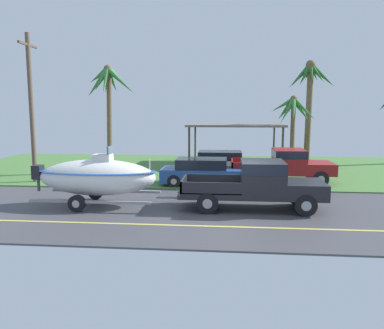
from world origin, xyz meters
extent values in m
cube|color=#424247|center=(0.00, 0.00, -0.03)|extent=(36.00, 8.00, 0.06)
cube|color=#477538|center=(0.00, 11.00, 0.00)|extent=(36.00, 14.00, 0.11)
cube|color=#DBCC4C|center=(0.00, -1.80, 0.00)|extent=(34.20, 0.12, 0.01)
cube|color=black|center=(0.95, 0.62, 0.63)|extent=(5.41, 1.92, 0.22)
cube|color=black|center=(2.90, 0.62, 0.93)|extent=(1.52, 1.92, 0.38)
cube|color=black|center=(1.33, 0.62, 1.31)|extent=(1.62, 1.92, 1.14)
cube|color=black|center=(1.33, 0.62, 1.65)|extent=(1.64, 1.94, 0.38)
cube|color=black|center=(-0.62, 0.62, 0.76)|extent=(2.27, 1.92, 0.04)
cube|color=black|center=(-0.62, 1.54, 0.96)|extent=(2.27, 0.08, 0.45)
cube|color=black|center=(-0.62, -0.30, 0.96)|extent=(2.27, 0.08, 0.45)
cube|color=black|center=(-1.71, 0.62, 0.96)|extent=(0.08, 1.92, 0.45)
cube|color=#333338|center=(-1.81, 0.62, 0.57)|extent=(0.12, 1.73, 0.16)
sphere|color=#B2B2B7|center=(-1.93, 0.62, 0.62)|extent=(0.10, 0.10, 0.10)
cylinder|color=black|center=(2.82, 1.47, 0.40)|extent=(0.80, 0.28, 0.80)
cylinder|color=#9E9EA3|center=(2.82, 1.47, 0.40)|extent=(0.36, 0.29, 0.36)
cylinder|color=black|center=(2.82, -0.23, 0.40)|extent=(0.80, 0.28, 0.80)
cylinder|color=#9E9EA3|center=(2.82, -0.23, 0.40)|extent=(0.36, 0.29, 0.36)
cylinder|color=black|center=(-0.73, 1.47, 0.40)|extent=(0.80, 0.28, 0.80)
cylinder|color=#9E9EA3|center=(-0.73, 1.47, 0.40)|extent=(0.36, 0.29, 0.36)
cylinder|color=black|center=(-0.73, -0.23, 0.40)|extent=(0.80, 0.28, 0.80)
cylinder|color=#9E9EA3|center=(-0.73, -0.23, 0.40)|extent=(0.36, 0.29, 0.36)
cube|color=gray|center=(-2.38, 0.62, 0.38)|extent=(0.90, 0.10, 0.08)
cube|color=gray|center=(-5.20, 1.61, 0.38)|extent=(4.73, 0.12, 0.10)
cube|color=gray|center=(-5.20, -0.36, 0.38)|extent=(4.73, 0.12, 0.10)
cylinder|color=black|center=(-5.67, 1.67, 0.32)|extent=(0.64, 0.22, 0.64)
cylinder|color=#9E9EA3|center=(-5.67, 1.67, 0.32)|extent=(0.29, 0.23, 0.29)
cylinder|color=black|center=(-5.67, -0.42, 0.32)|extent=(0.64, 0.22, 0.64)
cylinder|color=#9E9EA3|center=(-5.67, -0.42, 0.32)|extent=(0.29, 0.23, 0.29)
ellipsoid|color=white|center=(-5.20, 0.62, 1.15)|extent=(4.73, 1.88, 1.43)
ellipsoid|color=#1E4CA5|center=(-5.20, 0.62, 1.40)|extent=(4.83, 1.92, 0.12)
cube|color=silver|center=(-4.96, 0.62, 1.76)|extent=(0.70, 0.60, 0.65)
cube|color=slate|center=(-4.66, 0.62, 2.23)|extent=(0.06, 0.56, 0.36)
cube|color=black|center=(-7.68, 0.62, 1.33)|extent=(0.36, 0.44, 0.56)
cylinder|color=#4C4C51|center=(-7.68, 0.62, 0.93)|extent=(0.12, 0.12, 0.79)
cylinder|color=silver|center=(-3.07, 0.62, 1.68)|extent=(0.04, 0.04, 0.50)
cube|color=maroon|center=(2.83, 6.32, 0.63)|extent=(5.28, 2.08, 0.22)
cube|color=maroon|center=(4.73, 6.32, 0.93)|extent=(1.48, 2.08, 0.38)
cube|color=maroon|center=(3.20, 6.32, 1.27)|extent=(1.58, 2.08, 1.06)
cube|color=black|center=(3.20, 6.32, 1.57)|extent=(1.60, 2.10, 0.38)
cube|color=#621111|center=(1.30, 6.32, 0.76)|extent=(2.22, 2.08, 0.04)
cube|color=maroon|center=(1.30, 7.32, 0.96)|extent=(2.22, 0.08, 0.45)
cube|color=maroon|center=(1.30, 5.32, 0.96)|extent=(2.22, 0.08, 0.45)
cube|color=maroon|center=(0.23, 6.32, 0.96)|extent=(0.08, 2.08, 0.45)
cube|color=#333338|center=(0.13, 6.32, 0.57)|extent=(0.12, 1.88, 0.16)
sphere|color=#B2B2B7|center=(0.01, 6.32, 0.62)|extent=(0.10, 0.10, 0.10)
cylinder|color=black|center=(4.65, 7.25, 0.40)|extent=(0.80, 0.28, 0.80)
cylinder|color=#9E9EA3|center=(4.65, 7.25, 0.40)|extent=(0.36, 0.29, 0.36)
cylinder|color=black|center=(4.65, 5.39, 0.40)|extent=(0.80, 0.28, 0.80)
cylinder|color=#9E9EA3|center=(4.65, 5.39, 0.40)|extent=(0.36, 0.29, 0.36)
cylinder|color=black|center=(1.19, 7.25, 0.40)|extent=(0.80, 0.28, 0.80)
cylinder|color=#9E9EA3|center=(1.19, 7.25, 0.40)|extent=(0.36, 0.29, 0.36)
cylinder|color=black|center=(1.19, 5.39, 0.40)|extent=(0.80, 0.28, 0.80)
cylinder|color=#9E9EA3|center=(1.19, 5.39, 0.40)|extent=(0.36, 0.29, 0.36)
cube|color=#234C89|center=(-1.11, 5.24, 0.53)|extent=(4.54, 1.80, 0.70)
cube|color=black|center=(-1.33, 5.24, 1.13)|extent=(2.54, 1.65, 0.50)
cylinder|color=black|center=(0.44, 6.05, 0.33)|extent=(0.66, 0.22, 0.66)
cylinder|color=#9E9EA3|center=(0.44, 6.05, 0.33)|extent=(0.30, 0.23, 0.30)
cylinder|color=black|center=(0.44, 4.43, 0.33)|extent=(0.66, 0.22, 0.66)
cylinder|color=#9E9EA3|center=(0.44, 4.43, 0.33)|extent=(0.30, 0.23, 0.30)
cylinder|color=black|center=(-2.65, 6.05, 0.33)|extent=(0.66, 0.22, 0.66)
cylinder|color=#9E9EA3|center=(-2.65, 6.05, 0.33)|extent=(0.30, 0.23, 0.30)
cylinder|color=black|center=(-2.65, 4.43, 0.33)|extent=(0.66, 0.22, 0.66)
cylinder|color=#9E9EA3|center=(-2.65, 4.43, 0.33)|extent=(0.30, 0.23, 0.30)
cube|color=beige|center=(-0.25, 8.93, 0.53)|extent=(4.62, 1.79, 0.70)
cube|color=black|center=(-0.48, 8.93, 1.13)|extent=(2.58, 1.64, 0.50)
cylinder|color=black|center=(1.32, 9.74, 0.33)|extent=(0.66, 0.22, 0.66)
cylinder|color=#9E9EA3|center=(1.32, 9.74, 0.33)|extent=(0.30, 0.23, 0.30)
cylinder|color=black|center=(1.32, 8.13, 0.33)|extent=(0.66, 0.22, 0.66)
cylinder|color=#9E9EA3|center=(1.32, 8.13, 0.33)|extent=(0.30, 0.23, 0.30)
cylinder|color=black|center=(-1.81, 9.74, 0.33)|extent=(0.66, 0.22, 0.66)
cylinder|color=#9E9EA3|center=(-1.81, 9.74, 0.33)|extent=(0.30, 0.23, 0.30)
cylinder|color=black|center=(-1.81, 8.13, 0.33)|extent=(0.66, 0.22, 0.66)
cylinder|color=#9E9EA3|center=(-1.81, 8.13, 0.33)|extent=(0.30, 0.23, 0.30)
cylinder|color=#4C4238|center=(3.45, 15.17, 1.38)|extent=(0.14, 0.14, 2.76)
cylinder|color=#4C4238|center=(3.45, 10.54, 1.38)|extent=(0.14, 0.14, 2.76)
cylinder|color=#4C4238|center=(-2.51, 15.17, 1.38)|extent=(0.14, 0.14, 2.76)
cylinder|color=#4C4238|center=(-2.51, 10.54, 1.38)|extent=(0.14, 0.14, 2.76)
cube|color=#6B665B|center=(0.47, 12.85, 2.83)|extent=(6.47, 5.14, 0.14)
cylinder|color=brown|center=(4.06, 10.65, 2.27)|extent=(0.28, 0.36, 4.54)
cone|color=#387A38|center=(4.54, 10.67, 3.85)|extent=(1.31, 0.44, 1.61)
cone|color=#387A38|center=(4.53, 11.04, 4.07)|extent=(1.29, 1.15, 1.18)
cone|color=#387A38|center=(4.02, 11.29, 4.12)|extent=(0.43, 1.47, 1.11)
cone|color=#387A38|center=(3.65, 11.07, 3.88)|extent=(1.36, 1.37, 1.60)
cone|color=#387A38|center=(3.36, 10.61, 4.14)|extent=(1.57, 0.40, 1.06)
cone|color=#387A38|center=(3.59, 10.10, 3.76)|extent=(1.34, 1.50, 1.77)
cone|color=#387A38|center=(3.96, 9.96, 3.92)|extent=(0.56, 1.66, 1.49)
cone|color=#387A38|center=(4.62, 10.16, 3.91)|extent=(1.51, 1.39, 1.51)
sphere|color=brown|center=(4.06, 10.65, 4.53)|extent=(0.45, 0.45, 0.45)
cylinder|color=brown|center=(-7.21, 8.74, 3.14)|extent=(0.31, 0.72, 6.29)
cone|color=#387A38|center=(-6.44, 8.79, 5.55)|extent=(1.82, 0.49, 1.73)
cone|color=#387A38|center=(-6.72, 9.29, 5.73)|extent=(1.44, 1.56, 1.43)
cone|color=#387A38|center=(-7.20, 9.57, 5.66)|extent=(0.44, 1.91, 1.59)
cone|color=#387A38|center=(-7.46, 9.24, 5.60)|extent=(0.94, 1.39, 1.58)
cone|color=#387A38|center=(-7.82, 8.90, 5.89)|extent=(1.52, 0.72, 1.10)
cone|color=#387A38|center=(-7.74, 8.44, 5.45)|extent=(1.57, 1.13, 1.92)
cone|color=#387A38|center=(-7.44, 8.19, 5.60)|extent=(0.94, 1.52, 1.61)
cone|color=#387A38|center=(-7.15, 8.05, 5.53)|extent=(0.53, 1.71, 1.77)
cone|color=#387A38|center=(-6.62, 8.22, 5.84)|extent=(1.51, 1.39, 1.16)
sphere|color=brown|center=(-7.21, 8.74, 6.28)|extent=(0.50, 0.50, 0.50)
cylinder|color=brown|center=(5.46, 12.94, 3.43)|extent=(0.41, 0.65, 6.87)
cone|color=#286028|center=(6.25, 12.87, 6.14)|extent=(1.90, 0.60, 1.77)
cone|color=#286028|center=(5.81, 13.43, 6.38)|extent=(1.13, 1.37, 1.26)
cone|color=#286028|center=(5.43, 13.57, 6.42)|extent=(0.44, 1.50, 1.20)
cone|color=#286028|center=(4.88, 13.54, 6.16)|extent=(1.63, 1.66, 1.72)
cone|color=#286028|center=(4.85, 12.87, 6.17)|extent=(1.54, 0.54, 1.64)
cone|color=#286028|center=(5.07, 12.64, 6.17)|extent=(1.30, 1.12, 1.63)
cone|color=#286028|center=(5.45, 12.48, 6.30)|extent=(0.40, 1.21, 1.35)
cone|color=#286028|center=(5.83, 12.55, 6.26)|extent=(1.18, 1.21, 1.44)
sphere|color=brown|center=(5.46, 12.94, 6.86)|extent=(0.65, 0.65, 0.65)
cylinder|color=brown|center=(-10.22, 5.16, 3.86)|extent=(0.24, 0.24, 7.73)
cube|color=brown|center=(-10.22, 5.16, 7.13)|extent=(0.10, 1.80, 0.12)
camera|label=1|loc=(-0.01, -14.03, 3.77)|focal=35.73mm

